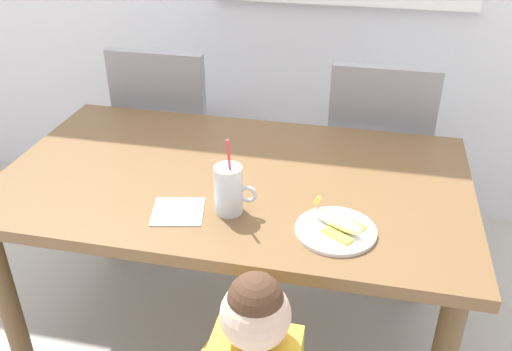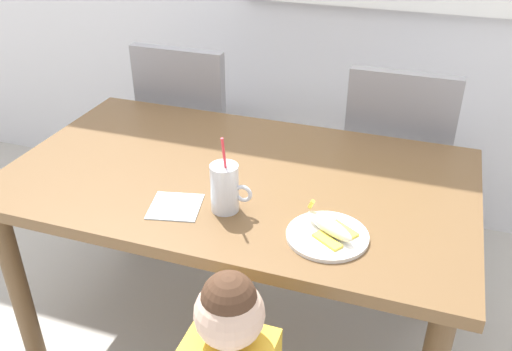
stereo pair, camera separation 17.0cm
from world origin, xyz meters
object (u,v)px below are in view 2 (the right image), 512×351
(dining_table, at_px, (239,197))
(peeled_banana, at_px, (330,227))
(paper_napkin, at_px, (175,206))
(dining_chair_left, at_px, (193,128))
(milk_cup, at_px, (225,190))
(dining_chair_right, at_px, (396,158))
(snack_plate, at_px, (327,236))

(dining_table, relative_size, peeled_banana, 9.24)
(paper_napkin, bearing_deg, dining_chair_left, 112.20)
(dining_chair_left, xyz_separation_m, milk_cup, (0.52, -0.86, 0.26))
(milk_cup, bearing_deg, paper_napkin, -165.81)
(dining_chair_left, distance_m, paper_napkin, 0.99)
(dining_chair_right, bearing_deg, paper_napkin, 57.59)
(snack_plate, distance_m, paper_napkin, 0.47)
(dining_chair_left, relative_size, peeled_banana, 5.75)
(dining_chair_left, xyz_separation_m, snack_plate, (0.83, -0.90, 0.20))
(snack_plate, bearing_deg, dining_table, 144.94)
(snack_plate, distance_m, peeled_banana, 0.03)
(dining_chair_left, height_order, paper_napkin, dining_chair_left)
(dining_table, distance_m, dining_chair_right, 0.81)
(milk_cup, bearing_deg, dining_table, 100.79)
(dining_chair_left, bearing_deg, dining_table, 126.28)
(snack_plate, relative_size, peeled_banana, 1.38)
(dining_table, height_order, dining_chair_right, dining_chair_right)
(snack_plate, bearing_deg, dining_chair_right, 83.19)
(dining_table, xyz_separation_m, dining_chair_right, (0.47, 0.66, -0.10))
(dining_chair_right, xyz_separation_m, milk_cup, (-0.43, -0.87, 0.26))
(dining_chair_right, relative_size, peeled_banana, 5.75)
(milk_cup, bearing_deg, peeled_banana, -5.35)
(dining_chair_left, distance_m, peeled_banana, 1.24)
(dining_chair_left, height_order, snack_plate, dining_chair_left)
(peeled_banana, bearing_deg, dining_chair_right, 83.32)
(peeled_banana, xyz_separation_m, paper_napkin, (-0.47, -0.01, -0.03))
(dining_table, distance_m, snack_plate, 0.45)
(milk_cup, relative_size, snack_plate, 1.09)
(milk_cup, xyz_separation_m, paper_napkin, (-0.15, -0.04, -0.06))
(dining_table, height_order, milk_cup, milk_cup)
(dining_table, height_order, dining_chair_left, dining_chair_left)
(dining_chair_right, distance_m, peeled_banana, 0.93)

